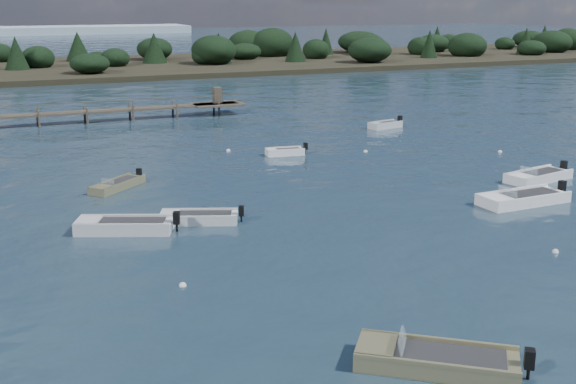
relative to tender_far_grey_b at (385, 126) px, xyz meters
name	(u,v)px	position (x,y,z in m)	size (l,w,h in m)	color
ground	(152,101)	(-15.38, 25.65, -0.17)	(400.00, 400.00, 0.00)	#162633
tender_far_grey_b	(385,126)	(0.00, 0.00, 0.00)	(3.63, 1.90, 1.21)	#BABFC2
dinghy_mid_white_a	(523,200)	(-5.47, -24.48, 0.00)	(5.77, 2.18, 1.34)	white
dinghy_near_olive	(436,363)	(-20.93, -38.46, 0.00)	(5.12, 4.54, 1.32)	#75714E
dinghy_extra_a	(117,186)	(-26.09, -12.04, -0.03)	(3.88, 3.69, 1.05)	#75714E
tender_far_white	(285,153)	(-12.81, -7.09, -0.02)	(3.20, 1.48, 1.08)	white
dinghy_extra_b	(125,228)	(-27.31, -20.70, 0.01)	(5.15, 3.43, 1.30)	#BABFC2
dinghy_mid_grey	(199,219)	(-23.44, -20.66, -0.02)	(4.37, 2.89, 1.10)	#BABFC2
dinghy_mid_white_b	(538,178)	(-0.93, -20.64, -0.01)	(5.24, 2.71, 1.28)	white
buoy_b	(555,252)	(-9.68, -31.60, -0.17)	(0.32, 0.32, 0.32)	silver
buoy_c	(183,286)	(-26.52, -28.76, -0.17)	(0.32, 0.32, 0.32)	silver
buoy_e	(228,151)	(-16.22, -4.02, -0.17)	(0.32, 0.32, 0.32)	silver
buoy_extra_a	(500,152)	(2.63, -12.55, -0.17)	(0.32, 0.32, 0.32)	silver
buoy_extra_b	(366,152)	(-6.73, -8.47, -0.17)	(0.32, 0.32, 0.32)	silver
far_headland	(241,53)	(9.62, 65.65, 1.79)	(190.00, 40.00, 5.80)	black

